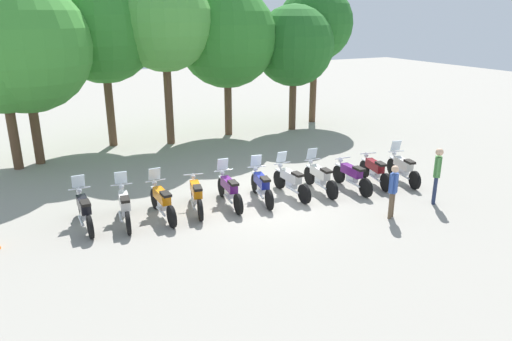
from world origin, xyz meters
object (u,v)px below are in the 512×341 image
(tree_4, at_px, (227,38))
(tree_5, at_px, (294,46))
(motorcycle_4, at_px, (229,189))
(motorcycle_1, at_px, (125,206))
(motorcycle_6, at_px, (291,181))
(motorcycle_2, at_px, (162,201))
(motorcycle_0, at_px, (84,210))
(person_1, at_px, (393,188))
(motorcycle_9, at_px, (375,170))
(motorcycle_8, at_px, (352,175))
(motorcycle_10, at_px, (403,168))
(motorcycle_3, at_px, (196,195))
(tree_0, at_px, (2,65))
(tree_3, at_px, (164,23))
(tree_6, at_px, (316,24))
(tree_1, at_px, (23,46))
(motorcycle_5, at_px, (261,185))
(person_0, at_px, (437,171))
(tree_2, at_px, (102,30))

(tree_4, bearing_deg, tree_5, -7.23)
(motorcycle_4, bearing_deg, tree_5, -37.16)
(motorcycle_1, relative_size, motorcycle_6, 1.00)
(motorcycle_2, distance_m, motorcycle_6, 4.31)
(motorcycle_0, distance_m, person_1, 8.88)
(motorcycle_9, height_order, tree_4, tree_4)
(motorcycle_8, distance_m, motorcycle_10, 2.17)
(motorcycle_2, distance_m, motorcycle_8, 6.48)
(motorcycle_3, distance_m, tree_0, 9.21)
(motorcycle_10, bearing_deg, tree_3, 47.01)
(motorcycle_1, relative_size, motorcycle_9, 1.01)
(motorcycle_1, relative_size, person_1, 1.35)
(tree_3, xyz_separation_m, tree_6, (8.47, 1.05, -0.14))
(motorcycle_3, relative_size, person_1, 1.33)
(motorcycle_2, xyz_separation_m, tree_3, (2.65, 8.08, 4.88))
(motorcycle_6, distance_m, person_1, 3.41)
(motorcycle_2, distance_m, motorcycle_4, 2.16)
(person_1, distance_m, tree_0, 14.43)
(motorcycle_1, distance_m, tree_1, 8.59)
(motorcycle_2, xyz_separation_m, motorcycle_6, (4.30, -0.16, 0.00))
(motorcycle_1, bearing_deg, tree_0, 27.53)
(motorcycle_1, height_order, motorcycle_5, same)
(motorcycle_8, bearing_deg, person_0, -142.34)
(tree_1, relative_size, tree_2, 0.96)
(motorcycle_10, relative_size, tree_3, 0.29)
(tree_0, height_order, tree_2, tree_2)
(motorcycle_5, xyz_separation_m, tree_5, (5.94, 8.15, 3.72))
(person_0, xyz_separation_m, tree_6, (3.07, 11.92, 4.17))
(motorcycle_8, relative_size, person_1, 1.35)
(motorcycle_3, relative_size, tree_5, 0.35)
(motorcycle_5, height_order, tree_1, tree_1)
(motorcycle_0, bearing_deg, motorcycle_6, -96.18)
(motorcycle_6, xyz_separation_m, motorcycle_8, (2.15, -0.44, -0.01))
(motorcycle_2, height_order, person_0, person_0)
(motorcycle_5, xyz_separation_m, tree_4, (2.51, 8.59, 4.17))
(person_0, bearing_deg, tree_6, 120.53)
(motorcycle_1, bearing_deg, motorcycle_3, -85.53)
(motorcycle_1, height_order, motorcycle_10, same)
(motorcycle_1, xyz_separation_m, person_1, (7.13, -3.16, 0.42))
(tree_1, bearing_deg, motorcycle_10, -35.07)
(tree_4, bearing_deg, motorcycle_10, -72.71)
(motorcycle_3, bearing_deg, tree_4, -17.27)
(motorcycle_0, bearing_deg, person_0, -108.87)
(motorcycle_10, bearing_deg, motorcycle_3, 96.91)
(motorcycle_1, bearing_deg, motorcycle_0, 84.90)
(tree_1, distance_m, tree_6, 14.24)
(motorcycle_0, relative_size, tree_0, 0.38)
(motorcycle_1, height_order, tree_6, tree_6)
(motorcycle_4, bearing_deg, tree_6, -40.51)
(motorcycle_5, distance_m, tree_0, 10.62)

